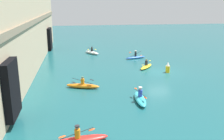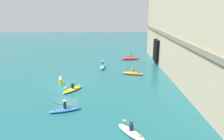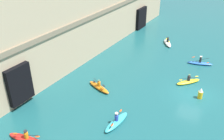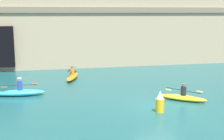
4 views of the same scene
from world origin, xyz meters
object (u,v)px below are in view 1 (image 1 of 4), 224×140
object	(u,v)px
kayak_orange	(83,86)
kayak_blue	(135,57)
kayak_red	(78,140)
kayak_white	(92,52)
marker_buoy	(168,68)
kayak_cyan	(140,98)
kayak_yellow	(146,66)

from	to	relation	value
kayak_orange	kayak_blue	xyz separation A→B (m)	(11.61, -7.90, -0.03)
kayak_red	kayak_orange	size ratio (longest dim) A/B	1.13
kayak_white	marker_buoy	bearing A→B (deg)	-0.21
kayak_red	kayak_white	size ratio (longest dim) A/B	1.23
kayak_cyan	kayak_white	world-z (taller)	kayak_cyan
kayak_red	kayak_yellow	size ratio (longest dim) A/B	1.33
kayak_yellow	marker_buoy	distance (m)	2.99
kayak_white	kayak_cyan	bearing A→B (deg)	-26.49
kayak_cyan	kayak_blue	size ratio (longest dim) A/B	1.04
kayak_blue	kayak_yellow	xyz separation A→B (m)	(-5.34, -0.06, 0.01)
kayak_red	marker_buoy	distance (m)	17.09
kayak_red	kayak_orange	world-z (taller)	kayak_red
kayak_white	kayak_blue	world-z (taller)	kayak_blue
kayak_red	kayak_yellow	world-z (taller)	kayak_red
kayak_orange	kayak_yellow	bearing A→B (deg)	55.87
marker_buoy	kayak_blue	bearing A→B (deg)	14.20
kayak_red	marker_buoy	bearing A→B (deg)	-137.11
kayak_cyan	kayak_yellow	xyz separation A→B (m)	(10.20, -3.44, -0.03)
kayak_cyan	marker_buoy	size ratio (longest dim) A/B	2.65
kayak_white	kayak_yellow	distance (m)	11.24
kayak_cyan	kayak_yellow	bearing A→B (deg)	-14.37
kayak_orange	kayak_yellow	distance (m)	10.13
kayak_white	kayak_red	bearing A→B (deg)	-39.70
kayak_orange	marker_buoy	world-z (taller)	marker_buoy
kayak_orange	kayak_blue	distance (m)	14.04
kayak_red	kayak_orange	xyz separation A→B (m)	(9.55, -0.62, 0.02)
kayak_white	kayak_orange	size ratio (longest dim) A/B	0.92
kayak_red	kayak_blue	distance (m)	22.81
kayak_orange	kayak_blue	size ratio (longest dim) A/B	1.02
kayak_orange	kayak_white	bearing A→B (deg)	100.55
kayak_yellow	marker_buoy	size ratio (longest dim) A/B	2.23
kayak_orange	marker_buoy	distance (m)	10.61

